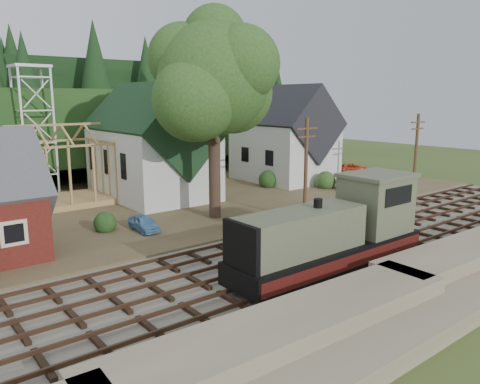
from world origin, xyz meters
TOP-DOWN VIEW (x-y plane):
  - ground at (0.00, 0.00)m, footprint 140.00×140.00m
  - embankment at (0.00, -8.50)m, footprint 64.00×5.00m
  - railroad_bed at (0.00, 0.00)m, footprint 64.00×11.00m
  - village_flat at (0.00, 18.00)m, footprint 64.00×26.00m
  - hillside at (0.00, 42.00)m, footprint 70.00×28.96m
  - ridge at (0.00, 58.00)m, footprint 80.00×20.00m
  - church at (2.00, 19.68)m, footprint 8.40×15.17m
  - farmhouse at (18.00, 19.00)m, footprint 8.40×10.80m
  - timber_frame at (-6.00, 22.00)m, footprint 8.20×6.20m
  - lattice_tower at (-6.00, 28.00)m, footprint 3.20×3.20m
  - big_tree at (2.17, 10.08)m, footprint 10.90×8.40m
  - telegraph_pole_near at (7.00, 5.20)m, footprint 2.20×0.28m
  - telegraph_pole_far at (22.00, 5.20)m, footprint 2.20×0.28m
  - locomotive at (0.81, -3.00)m, footprint 12.50×3.12m
  - car_blue at (-4.13, 9.95)m, footprint 1.44×3.27m
  - car_red at (28.00, 17.21)m, footprint 4.75×3.13m

SIDE VIEW (x-z plane):
  - ground at x=0.00m, z-range 0.00..0.00m
  - embankment at x=0.00m, z-range -0.80..0.80m
  - hillside at x=0.00m, z-range -6.37..6.37m
  - ridge at x=0.00m, z-range -6.00..6.00m
  - railroad_bed at x=0.00m, z-range 0.00..0.16m
  - village_flat at x=0.00m, z-range 0.00..0.30m
  - car_blue at x=-4.13m, z-range 0.30..1.39m
  - car_red at x=28.00m, z-range 0.30..1.51m
  - locomotive at x=0.81m, z-range -0.30..4.69m
  - timber_frame at x=-6.00m, z-range -0.23..6.76m
  - telegraph_pole_near at x=7.00m, z-range 0.25..8.25m
  - telegraph_pole_far at x=22.00m, z-range 0.25..8.25m
  - farmhouse at x=18.00m, z-range -0.43..10.17m
  - church at x=2.00m, z-range -1.32..11.68m
  - lattice_tower at x=-6.00m, z-range 3.97..16.10m
  - big_tree at x=2.17m, z-range 2.87..17.57m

